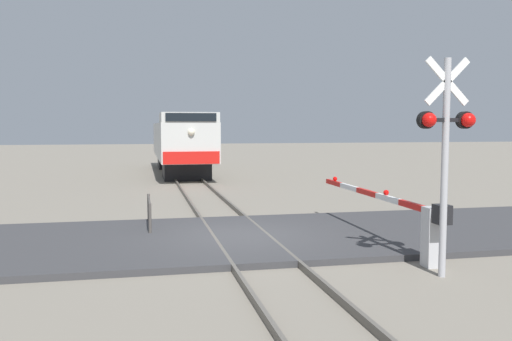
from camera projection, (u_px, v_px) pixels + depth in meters
name	position (u px, v px, depth m)	size (l,w,h in m)	color
ground_plane	(241.00, 240.00, 14.26)	(160.00, 160.00, 0.00)	gray
rail_track_left	(214.00, 239.00, 14.11)	(0.08, 80.00, 0.15)	#59544C
rail_track_right	(267.00, 236.00, 14.41)	(0.08, 80.00, 0.15)	#59544C
road_surface	(241.00, 238.00, 14.26)	(36.00, 5.96, 0.15)	#38383A
locomotive	(181.00, 143.00, 34.67)	(3.04, 15.30, 3.73)	black
crossing_signal	(446.00, 140.00, 10.58)	(1.18, 0.33, 4.35)	#ADADB2
crossing_gate	(409.00, 218.00, 12.53)	(0.36, 7.16, 1.40)	silver
guard_railing	(149.00, 210.00, 15.47)	(0.08, 2.14, 0.95)	#4C4742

